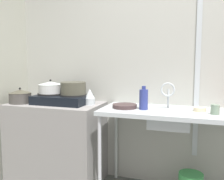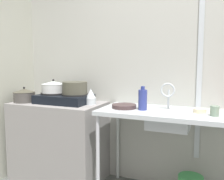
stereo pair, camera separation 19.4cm
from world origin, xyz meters
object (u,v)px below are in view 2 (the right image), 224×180
Objects in this scene: pot_beside_stove at (24,95)px; cup_by_rack at (215,111)px; sink_basin at (168,120)px; faucet at (168,92)px; pot_on_left_burner at (53,87)px; percolator at (91,97)px; stove at (64,98)px; frying_pan at (124,106)px; pot_on_right_burner at (75,88)px; small_bowl_on_drainboard at (200,111)px; bottle_by_sink at (143,99)px.

cup_by_rack is at bearing 1.44° from pot_beside_stove.
sink_basin is 1.45× the size of faucet.
pot_beside_stove is at bearing -159.04° from pot_on_left_burner.
stove is at bearing -173.89° from percolator.
frying_pan is (0.40, -0.06, -0.06)m from percolator.
pot_on_right_burner is 1.11× the size of pot_beside_stove.
frying_pan is at bearing -165.73° from faucet.
pot_on_left_burner is (-0.14, -0.00, 0.12)m from stove.
pot_on_right_burner is at bearing -0.00° from stove.
frying_pan is at bearing -8.47° from percolator.
percolator is (0.18, 0.03, -0.09)m from pot_on_right_burner.
cup_by_rack is at bearing -4.79° from percolator.
small_bowl_on_drainboard is at bearing 4.54° from pot_beside_stove.
pot_on_right_burner reaches higher than pot_beside_stove.
percolator is 0.41m from frying_pan.
faucet is 1.14× the size of bottle_by_sink.
faucet is at bearing 4.48° from pot_on_right_burner.
stove is 1.43m from small_bowl_on_drainboard.
sink_basin is (1.30, -0.05, -0.25)m from pot_on_left_burner.
percolator is at bearing 179.77° from small_bowl_on_drainboard.
pot_on_left_burner is 1.33m from sink_basin.
pot_beside_stove reaches higher than frying_pan.
pot_on_left_burner is at bearing 177.63° from cup_by_rack.
frying_pan is 1.07× the size of bottle_by_sink.
pot_on_left_burner reaches higher than small_bowl_on_drainboard.
pot_on_right_burner is (0.14, -0.00, 0.12)m from stove.
cup_by_rack is 0.64m from bottle_by_sink.
pot_on_left_burner is at bearing 177.65° from bottle_by_sink.
percolator is 0.82m from faucet.
pot_on_left_burner reaches higher than sink_basin.
pot_on_left_burner reaches higher than bottle_by_sink.
stove reaches higher than sink_basin.
stove is 0.19m from pot_on_right_burner.
sink_basin is at bearing -2.74° from pot_on_right_burner.
stove is at bearing 180.00° from pot_on_right_burner.
sink_basin is 0.29m from small_bowl_on_drainboard.
faucet is (0.99, 0.08, -0.00)m from pot_on_right_burner.
faucet is at bearing 29.39° from bottle_by_sink.
stove is 1.13m from faucet.
sink_basin is at bearing -5.58° from percolator.
pot_beside_stove is at bearing -176.77° from bottle_by_sink.
cup_by_rack is 0.75× the size of small_bowl_on_drainboard.
pot_on_right_burner is at bearing 177.17° from cup_by_rack.
pot_on_right_burner is 3.10× the size of cup_by_rack.
pot_beside_stove is at bearing -165.15° from stove.
pot_beside_stove is 2.09× the size of small_bowl_on_drainboard.
percolator is 0.60m from bottle_by_sink.
cup_by_rack is at bearing -3.08° from sink_basin.
stove is 0.47m from pot_beside_stove.
faucet reaches higher than small_bowl_on_drainboard.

